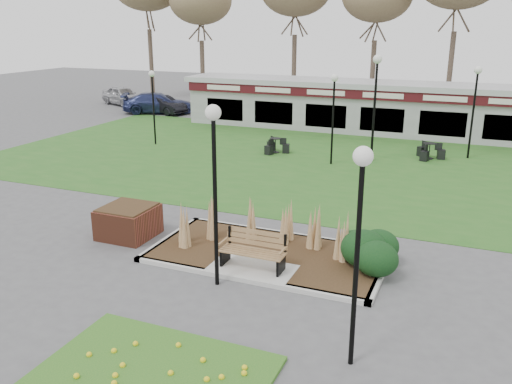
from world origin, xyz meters
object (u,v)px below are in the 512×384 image
at_px(lamp_post_far_left, 153,91).
at_px(car_black, 163,105).
at_px(bistro_set_b, 429,153).
at_px(lamp_post_near_right, 214,157).
at_px(bistro_set_a, 275,148).
at_px(lamp_post_mid_right, 376,85).
at_px(lamp_post_far_right, 476,92).
at_px(park_bench, 254,250).
at_px(food_pavilion, 387,108).
at_px(car_blue, 158,103).
at_px(lamp_post_mid_left, 334,99).
at_px(lamp_post_near_left, 360,211).
at_px(brick_planter, 128,221).
at_px(car_silver, 123,96).

distance_m(lamp_post_far_left, car_black, 10.36).
bearing_deg(bistro_set_b, lamp_post_near_right, -103.03).
bearing_deg(bistro_set_a, bistro_set_b, 12.70).
height_order(lamp_post_far_left, car_black, lamp_post_far_left).
relative_size(lamp_post_mid_right, car_black, 1.29).
distance_m(lamp_post_near_right, lamp_post_far_right, 16.90).
bearing_deg(car_black, lamp_post_far_left, -134.79).
xyz_separation_m(lamp_post_near_right, bistro_set_a, (-3.59, 13.62, -2.97)).
height_order(park_bench, lamp_post_near_right, lamp_post_near_right).
bearing_deg(food_pavilion, car_blue, 176.30).
relative_size(bistro_set_a, car_blue, 0.27).
xyz_separation_m(park_bench, lamp_post_far_right, (4.67, 15.03, 2.53)).
relative_size(park_bench, lamp_post_near_right, 0.38).
relative_size(lamp_post_mid_left, car_blue, 0.83).
bearing_deg(food_pavilion, lamp_post_far_left, -143.89).
bearing_deg(lamp_post_near_left, bistro_set_a, 115.36).
height_order(brick_planter, lamp_post_far_right, lamp_post_far_right).
bearing_deg(lamp_post_near_right, car_black, 124.72).
bearing_deg(brick_planter, bistro_set_b, 61.21).
height_order(park_bench, car_black, car_black).
distance_m(brick_planter, food_pavilion, 19.49).
bearing_deg(lamp_post_far_right, food_pavilion, 134.92).
bearing_deg(lamp_post_mid_left, lamp_post_near_right, -87.83).
bearing_deg(park_bench, car_silver, 131.85).
bearing_deg(food_pavilion, car_silver, 170.85).
xyz_separation_m(lamp_post_mid_right, bistro_set_a, (-4.68, -0.15, -3.25)).
height_order(lamp_post_mid_right, lamp_post_far_right, lamp_post_mid_right).
relative_size(bistro_set_a, car_silver, 0.31).
relative_size(lamp_post_mid_right, bistro_set_a, 3.66).
height_order(lamp_post_far_right, bistro_set_b, lamp_post_far_right).
xyz_separation_m(lamp_post_mid_left, bistro_set_b, (4.00, 2.70, -2.67)).
xyz_separation_m(lamp_post_far_right, bistro_set_b, (-1.69, -0.86, -2.85)).
height_order(food_pavilion, car_silver, food_pavilion).
bearing_deg(park_bench, car_black, 127.03).
distance_m(lamp_post_near_right, lamp_post_mid_left, 12.54).
height_order(lamp_post_near_right, car_blue, lamp_post_near_right).
relative_size(lamp_post_near_right, lamp_post_mid_right, 0.92).
height_order(lamp_post_mid_right, car_black, lamp_post_mid_right).
xyz_separation_m(park_bench, lamp_post_mid_left, (-1.02, 11.48, 2.35)).
bearing_deg(food_pavilion, lamp_post_near_left, -81.88).
distance_m(food_pavilion, bistro_set_b, 6.40).
height_order(food_pavilion, car_blue, food_pavilion).
bearing_deg(lamp_post_near_left, car_blue, 129.06).
xyz_separation_m(brick_planter, lamp_post_near_right, (3.85, -1.80, 2.76)).
bearing_deg(lamp_post_near_right, lamp_post_near_left, -27.15).
bearing_deg(lamp_post_far_right, lamp_post_far_left, -168.64).
xyz_separation_m(lamp_post_near_right, lamp_post_far_right, (5.22, 16.08, -0.12)).
bearing_deg(food_pavilion, brick_planter, -103.06).
distance_m(brick_planter, bistro_set_a, 11.83).
height_order(lamp_post_mid_right, bistro_set_a, lamp_post_mid_right).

